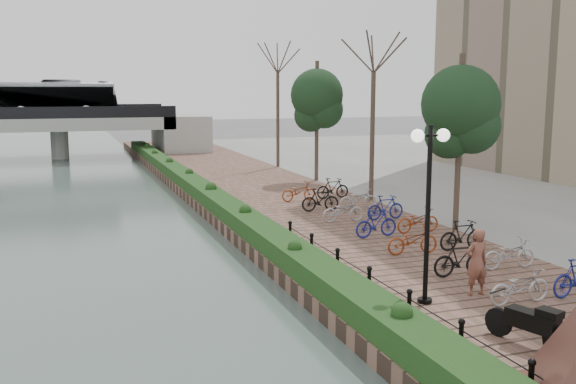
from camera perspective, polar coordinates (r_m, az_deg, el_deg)
name	(u,v)px	position (r m, az deg, el deg)	size (l,w,h in m)	color
ground	(373,370)	(13.79, 7.54, -15.43)	(220.00, 220.00, 0.00)	#59595B
promenade	(282,204)	(30.76, -0.56, -1.11)	(8.00, 75.00, 0.50)	brown
inland_pavement	(551,188)	(38.92, 22.33, 0.36)	(24.00, 75.00, 0.50)	gray
hedge	(201,189)	(32.17, -7.75, 0.25)	(1.10, 56.00, 0.60)	#1B3714
chain_fence	(388,294)	(15.75, 8.88, -8.98)	(0.10, 14.10, 0.70)	black
lamppost	(429,174)	(15.72, 12.44, 1.54)	(1.02, 0.32, 4.38)	black
motorcycle	(528,322)	(14.23, 20.52, -10.74)	(0.52, 1.66, 1.04)	black
pedestrian	(477,262)	(17.07, 16.42, -5.99)	(0.64, 0.42, 1.74)	brown
bicycle_parking	(397,222)	(23.55, 9.64, -2.62)	(2.40, 17.32, 1.00)	#B1B1B6
street_trees	(408,138)	(27.60, 10.63, 4.75)	(3.20, 37.12, 6.80)	#372A20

